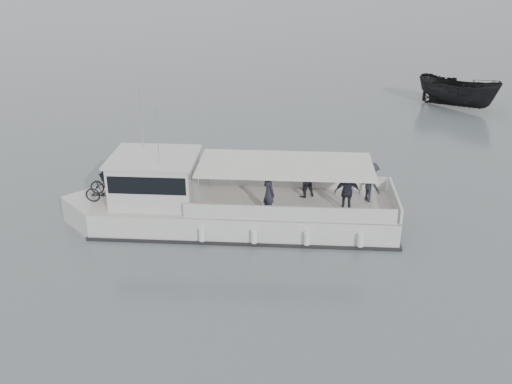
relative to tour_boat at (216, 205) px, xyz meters
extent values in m
plane|color=#515B5F|center=(-4.27, 1.53, -1.01)|extent=(1400.00, 1400.00, 0.00)
cube|color=silver|center=(1.21, -0.43, -0.53)|extent=(13.28, 7.55, 1.39)
cube|color=silver|center=(-4.85, 1.73, -0.53)|extent=(3.29, 3.29, 1.39)
cube|color=beige|center=(1.21, -0.43, 0.17)|extent=(13.28, 7.55, 0.06)
cube|color=black|center=(1.21, -0.43, -0.96)|extent=(13.52, 7.75, 0.19)
cube|color=silver|center=(3.58, 0.48, 0.49)|extent=(8.12, 2.98, 0.64)
cube|color=silver|center=(2.47, -2.64, 0.49)|extent=(8.12, 2.98, 0.64)
cube|color=silver|center=(7.22, -2.57, 0.49)|extent=(1.25, 3.27, 0.64)
cube|color=silver|center=(-2.43, 0.86, 1.13)|extent=(4.21, 3.88, 1.93)
cube|color=black|center=(-4.00, 1.42, 1.29)|extent=(1.47, 2.73, 1.24)
cube|color=black|center=(-2.43, 0.86, 1.46)|extent=(4.02, 3.85, 0.75)
cube|color=silver|center=(-2.43, 0.86, 2.15)|extent=(4.48, 4.15, 0.11)
cube|color=silver|center=(2.83, -1.01, 1.94)|extent=(7.95, 5.48, 0.09)
cylinder|color=silver|center=(-0.91, -1.27, 1.05)|extent=(0.08, 0.08, 1.77)
cylinder|color=silver|center=(0.10, 1.56, 1.05)|extent=(0.08, 0.08, 1.77)
cylinder|color=silver|center=(5.56, -3.58, 1.05)|extent=(0.08, 0.08, 1.77)
cylinder|color=silver|center=(6.56, -0.75, 1.05)|extent=(0.08, 0.08, 1.77)
cylinder|color=silver|center=(-2.71, 1.99, 3.55)|extent=(0.04, 0.04, 2.79)
cylinder|color=silver|center=(-2.28, 0.01, 3.33)|extent=(0.04, 0.04, 2.36)
cylinder|color=white|center=(-0.94, -1.67, -0.48)|extent=(0.33, 0.33, 0.54)
cylinder|color=white|center=(1.08, -2.39, -0.48)|extent=(0.33, 0.33, 0.54)
cylinder|color=white|center=(3.10, -3.11, -0.48)|extent=(0.33, 0.33, 0.54)
cylinder|color=white|center=(5.12, -3.83, -0.48)|extent=(0.33, 0.33, 0.54)
imported|color=black|center=(-4.31, 1.99, 0.65)|extent=(1.95, 1.22, 0.97)
imported|color=black|center=(-4.59, 1.18, 0.68)|extent=(1.76, 1.02, 1.02)
imported|color=#252732|center=(1.90, -1.70, 1.07)|extent=(0.62, 0.76, 1.80)
imported|color=#252732|center=(3.89, -0.59, 1.07)|extent=(0.96, 0.79, 1.80)
imported|color=#252732|center=(5.04, -2.48, 1.07)|extent=(1.14, 0.72, 1.80)
imported|color=#252732|center=(6.41, -1.83, 1.07)|extent=(0.86, 1.26, 1.80)
imported|color=black|center=(21.07, 13.63, 0.18)|extent=(5.32, 6.45, 2.39)
camera|label=1|loc=(-4.35, -22.00, 10.69)|focal=40.00mm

